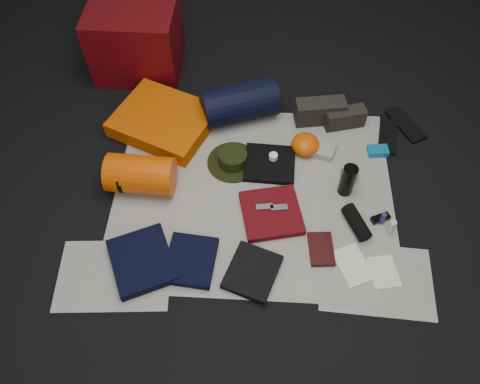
# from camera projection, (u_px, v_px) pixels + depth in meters

# --- Properties ---
(floor) EXTENTS (4.50, 4.50, 0.02)m
(floor) POSITION_uv_depth(u_px,v_px,m) (253.00, 195.00, 2.72)
(floor) COLOR black
(floor) RESTS_ON ground
(newspaper_mat) EXTENTS (1.60, 1.30, 0.01)m
(newspaper_mat) POSITION_uv_depth(u_px,v_px,m) (253.00, 193.00, 2.71)
(newspaper_mat) COLOR #BCB8AE
(newspaper_mat) RESTS_ON floor
(newspaper_sheet_front_left) EXTENTS (0.61, 0.44, 0.00)m
(newspaper_sheet_front_left) POSITION_uv_depth(u_px,v_px,m) (114.00, 275.00, 2.42)
(newspaper_sheet_front_left) COLOR #BCB8AE
(newspaper_sheet_front_left) RESTS_ON floor
(newspaper_sheet_front_right) EXTENTS (0.60, 0.43, 0.00)m
(newspaper_sheet_front_right) POSITION_uv_depth(u_px,v_px,m) (376.00, 279.00, 2.41)
(newspaper_sheet_front_right) COLOR #BCB8AE
(newspaper_sheet_front_right) RESTS_ON floor
(red_cabinet) EXTENTS (0.57, 0.47, 0.47)m
(red_cabinet) POSITION_uv_depth(u_px,v_px,m) (136.00, 39.00, 3.14)
(red_cabinet) COLOR #53060A
(red_cabinet) RESTS_ON floor
(sleeping_pad) EXTENTS (0.71, 0.66, 0.10)m
(sleeping_pad) POSITION_uv_depth(u_px,v_px,m) (164.00, 121.00, 2.96)
(sleeping_pad) COLOR #CE5102
(sleeping_pad) RESTS_ON newspaper_mat
(stuff_sack) EXTENTS (0.39, 0.24, 0.22)m
(stuff_sack) POSITION_uv_depth(u_px,v_px,m) (141.00, 174.00, 2.64)
(stuff_sack) COLOR #D04603
(stuff_sack) RESTS_ON newspaper_mat
(sack_strap_left) EXTENTS (0.02, 0.22, 0.22)m
(sack_strap_left) POSITION_uv_depth(u_px,v_px,m) (123.00, 174.00, 2.65)
(sack_strap_left) COLOR black
(sack_strap_left) RESTS_ON newspaper_mat
(sack_strap_right) EXTENTS (0.02, 0.22, 0.22)m
(sack_strap_right) POSITION_uv_depth(u_px,v_px,m) (158.00, 176.00, 2.64)
(sack_strap_right) COLOR black
(sack_strap_right) RESTS_ON newspaper_mat
(navy_duffel) EXTENTS (0.53, 0.39, 0.25)m
(navy_duffel) POSITION_uv_depth(u_px,v_px,m) (240.00, 103.00, 2.95)
(navy_duffel) COLOR black
(navy_duffel) RESTS_ON newspaper_mat
(boonie_brim) EXTENTS (0.39, 0.39, 0.01)m
(boonie_brim) POSITION_uv_depth(u_px,v_px,m) (233.00, 162.00, 2.83)
(boonie_brim) COLOR black
(boonie_brim) RESTS_ON newspaper_mat
(boonie_crown) EXTENTS (0.17, 0.17, 0.07)m
(boonie_crown) POSITION_uv_depth(u_px,v_px,m) (233.00, 158.00, 2.80)
(boonie_crown) COLOR black
(boonie_crown) RESTS_ON boonie_brim
(hiking_boot_left) EXTENTS (0.33, 0.17, 0.16)m
(hiking_boot_left) POSITION_uv_depth(u_px,v_px,m) (320.00, 111.00, 2.97)
(hiking_boot_left) COLOR #28231F
(hiking_boot_left) RESTS_ON newspaper_mat
(hiking_boot_right) EXTENTS (0.27, 0.16, 0.13)m
(hiking_boot_right) POSITION_uv_depth(u_px,v_px,m) (345.00, 118.00, 2.96)
(hiking_boot_right) COLOR #28231F
(hiking_boot_right) RESTS_ON newspaper_mat
(flip_flop_left) EXTENTS (0.16, 0.31, 0.02)m
(flip_flop_left) POSITION_uv_depth(u_px,v_px,m) (388.00, 136.00, 2.95)
(flip_flop_left) COLOR black
(flip_flop_left) RESTS_ON floor
(flip_flop_right) EXTENTS (0.24, 0.32, 0.02)m
(flip_flop_right) POSITION_uv_depth(u_px,v_px,m) (405.00, 125.00, 3.01)
(flip_flop_right) COLOR black
(flip_flop_right) RESTS_ON floor
(trousers_navy_a) EXTENTS (0.42, 0.44, 0.05)m
(trousers_navy_a) POSITION_uv_depth(u_px,v_px,m) (142.00, 261.00, 2.43)
(trousers_navy_a) COLOR black
(trousers_navy_a) RESTS_ON newspaper_mat
(trousers_navy_b) EXTENTS (0.28, 0.31, 0.04)m
(trousers_navy_b) POSITION_uv_depth(u_px,v_px,m) (191.00, 260.00, 2.44)
(trousers_navy_b) COLOR black
(trousers_navy_b) RESTS_ON newspaper_mat
(trousers_charcoal) EXTENTS (0.32, 0.34, 0.04)m
(trousers_charcoal) POSITION_uv_depth(u_px,v_px,m) (252.00, 272.00, 2.40)
(trousers_charcoal) COLOR black
(trousers_charcoal) RESTS_ON newspaper_mat
(black_tshirt) EXTENTS (0.31, 0.29, 0.03)m
(black_tshirt) POSITION_uv_depth(u_px,v_px,m) (270.00, 164.00, 2.81)
(black_tshirt) COLOR black
(black_tshirt) RESTS_ON newspaper_mat
(red_shirt) EXTENTS (0.38, 0.38, 0.04)m
(red_shirt) POSITION_uv_depth(u_px,v_px,m) (271.00, 213.00, 2.60)
(red_shirt) COLOR #55090D
(red_shirt) RESTS_ON newspaper_mat
(orange_stuff_sack) EXTENTS (0.22, 0.22, 0.11)m
(orange_stuff_sack) POSITION_uv_depth(u_px,v_px,m) (305.00, 144.00, 2.84)
(orange_stuff_sack) COLOR #D04603
(orange_stuff_sack) RESTS_ON newspaper_mat
(first_aid_pouch) EXTENTS (0.22, 0.19, 0.05)m
(first_aid_pouch) POSITION_uv_depth(u_px,v_px,m) (320.00, 148.00, 2.87)
(first_aid_pouch) COLOR gray
(first_aid_pouch) RESTS_ON newspaper_mat
(water_bottle) EXTENTS (0.09, 0.09, 0.21)m
(water_bottle) POSITION_uv_depth(u_px,v_px,m) (348.00, 180.00, 2.63)
(water_bottle) COLOR black
(water_bottle) RESTS_ON newspaper_mat
(speaker) EXTENTS (0.16, 0.22, 0.08)m
(speaker) POSITION_uv_depth(u_px,v_px,m) (356.00, 222.00, 2.55)
(speaker) COLOR black
(speaker) RESTS_ON newspaper_mat
(compact_camera) EXTENTS (0.11, 0.08, 0.04)m
(compact_camera) POSITION_uv_depth(u_px,v_px,m) (349.00, 176.00, 2.75)
(compact_camera) COLOR #AFAFB4
(compact_camera) RESTS_ON newspaper_mat
(cyan_case) EXTENTS (0.13, 0.09, 0.04)m
(cyan_case) POSITION_uv_depth(u_px,v_px,m) (378.00, 151.00, 2.86)
(cyan_case) COLOR #0E628A
(cyan_case) RESTS_ON newspaper_mat
(toiletry_purple) EXTENTS (0.03, 0.03, 0.08)m
(toiletry_purple) POSITION_uv_depth(u_px,v_px,m) (383.00, 218.00, 2.56)
(toiletry_purple) COLOR navy
(toiletry_purple) RESTS_ON newspaper_mat
(toiletry_clear) EXTENTS (0.04, 0.04, 0.11)m
(toiletry_clear) POSITION_uv_depth(u_px,v_px,m) (391.00, 227.00, 2.51)
(toiletry_clear) COLOR #B8BDB9
(toiletry_clear) RESTS_ON newspaper_mat
(paperback_book) EXTENTS (0.14, 0.20, 0.03)m
(paperback_book) POSITION_uv_depth(u_px,v_px,m) (321.00, 249.00, 2.48)
(paperback_book) COLOR black
(paperback_book) RESTS_ON newspaper_mat
(map_booklet) EXTENTS (0.23, 0.26, 0.01)m
(map_booklet) POSITION_uv_depth(u_px,v_px,m) (353.00, 265.00, 2.44)
(map_booklet) COLOR silver
(map_booklet) RESTS_ON newspaper_mat
(map_printout) EXTENTS (0.17, 0.20, 0.01)m
(map_printout) POSITION_uv_depth(u_px,v_px,m) (384.00, 272.00, 2.42)
(map_printout) COLOR silver
(map_printout) RESTS_ON newspaper_mat
(sunglasses) EXTENTS (0.11, 0.08, 0.03)m
(sunglasses) POSITION_uv_depth(u_px,v_px,m) (380.00, 218.00, 2.59)
(sunglasses) COLOR black
(sunglasses) RESTS_ON newspaper_mat
(key_cluster) EXTENTS (0.10, 0.10, 0.01)m
(key_cluster) POSITION_uv_depth(u_px,v_px,m) (132.00, 284.00, 2.38)
(key_cluster) COLOR #AFAFB4
(key_cluster) RESTS_ON newspaper_mat
(tape_roll) EXTENTS (0.05, 0.05, 0.04)m
(tape_roll) POSITION_uv_depth(u_px,v_px,m) (273.00, 157.00, 2.80)
(tape_roll) COLOR white
(tape_roll) RESTS_ON black_tshirt
(energy_bar_a) EXTENTS (0.10, 0.05, 0.01)m
(energy_bar_a) POSITION_uv_depth(u_px,v_px,m) (265.00, 207.00, 2.59)
(energy_bar_a) COLOR #AFAFB4
(energy_bar_a) RESTS_ON red_shirt
(energy_bar_b) EXTENTS (0.10, 0.05, 0.01)m
(energy_bar_b) POSITION_uv_depth(u_px,v_px,m) (279.00, 208.00, 2.59)
(energy_bar_b) COLOR #AFAFB4
(energy_bar_b) RESTS_ON red_shirt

